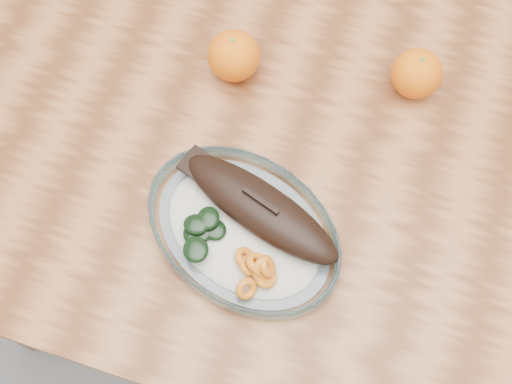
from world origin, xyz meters
TOP-DOWN VIEW (x-y plane):
  - ground at (0.00, 0.00)m, footprint 3.00×3.00m
  - dining_table at (0.00, 0.00)m, footprint 1.20×0.80m
  - plated_meal at (-0.03, -0.15)m, footprint 0.71×0.71m
  - orange_left at (-0.14, 0.11)m, footprint 0.08×0.08m
  - orange_right at (0.15, 0.16)m, footprint 0.08×0.08m

SIDE VIEW (x-z plane):
  - ground at x=0.00m, z-range 0.00..0.00m
  - dining_table at x=0.00m, z-range 0.28..1.03m
  - plated_meal at x=-0.03m, z-range 0.73..0.81m
  - orange_right at x=0.15m, z-range 0.75..0.83m
  - orange_left at x=-0.14m, z-range 0.75..0.83m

